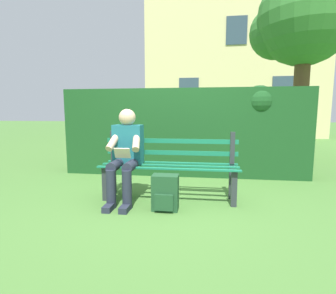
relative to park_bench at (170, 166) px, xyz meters
The scene contains 7 objects.
ground 0.45m from the park_bench, 90.00° to the left, with size 60.00×60.00×0.00m, color #477533.
park_bench is the anchor object (origin of this frame).
person_seated 0.61m from the park_bench, 16.46° to the left, with size 0.44×0.73×1.20m.
hedge_backdrop 1.54m from the park_bench, 93.41° to the right, with size 4.40×0.69×1.62m.
tree 5.18m from the park_bench, 127.46° to the right, with size 2.31×2.20×4.45m.
building_facade 11.06m from the park_bench, 99.64° to the right, with size 8.25×3.07×7.61m.
backpack 0.50m from the park_bench, 90.83° to the left, with size 0.31×0.27×0.42m.
Camera 1 is at (-0.45, 3.33, 1.15)m, focal length 27.88 mm.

